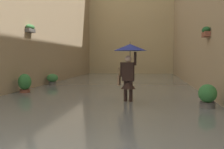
{
  "coord_description": "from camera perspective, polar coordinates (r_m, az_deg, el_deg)",
  "views": [
    {
      "loc": [
        -1.71,
        2.24,
        1.59
      ],
      "look_at": [
        -0.41,
        -7.57,
        1.0
      ],
      "focal_mm": 45.18,
      "sensor_mm": 36.0,
      "label": 1
    }
  ],
  "objects": [
    {
      "name": "potted_plant_near_right",
      "position": [
        15.6,
        -11.96,
        -0.97
      ],
      "size": [
        0.6,
        0.6,
        0.73
      ],
      "color": "#66605B",
      "rests_on": "ground_plane"
    },
    {
      "name": "ground_plane",
      "position": [
        14.27,
        0.63,
        -3.01
      ],
      "size": [
        60.0,
        60.0,
        0.0
      ],
      "primitive_type": "plane",
      "color": "slate"
    },
    {
      "name": "flood_water",
      "position": [
        14.26,
        0.63,
        -2.72
      ],
      "size": [
        8.52,
        29.67,
        0.14
      ],
      "primitive_type": "cube",
      "color": "slate",
      "rests_on": "ground_plane"
    },
    {
      "name": "building_facade_far",
      "position": [
        27.23,
        3.95,
        12.78
      ],
      "size": [
        11.32,
        1.8,
        12.07
      ],
      "primitive_type": "cube",
      "color": "tan",
      "rests_on": "ground_plane"
    },
    {
      "name": "potted_plant_far_right",
      "position": [
        12.32,
        -17.24,
        -1.83
      ],
      "size": [
        0.55,
        0.55,
        0.92
      ],
      "color": "brown",
      "rests_on": "ground_plane"
    },
    {
      "name": "potted_plant_mid_left",
      "position": [
        8.67,
        18.76,
        -4.4
      ],
      "size": [
        0.53,
        0.53,
        0.83
      ],
      "color": "#66605B",
      "rests_on": "ground_plane"
    },
    {
      "name": "person_wading",
      "position": [
        9.3,
        3.5,
        2.9
      ],
      "size": [
        1.09,
        1.09,
        2.12
      ],
      "color": "black",
      "rests_on": "ground_plane"
    }
  ]
}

